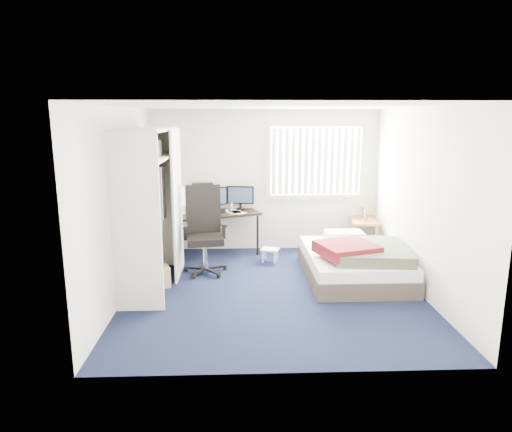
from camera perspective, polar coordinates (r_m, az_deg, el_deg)
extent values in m
plane|color=black|center=(6.44, 2.10, -9.27)|extent=(4.20, 4.20, 0.00)
plane|color=silver|center=(8.16, 1.07, 4.43)|extent=(4.00, 0.00, 4.00)
plane|color=silver|center=(4.06, 4.43, -3.71)|extent=(4.00, 0.00, 4.00)
plane|color=silver|center=(6.27, -16.37, 1.53)|extent=(0.00, 4.20, 4.20)
plane|color=silver|center=(6.56, 19.91, 1.75)|extent=(0.00, 4.20, 4.20)
plane|color=white|center=(5.99, 2.29, 13.56)|extent=(4.20, 4.20, 0.00)
cube|color=white|center=(8.20, 7.42, 6.83)|extent=(1.60, 0.02, 1.20)
cube|color=beige|center=(8.14, 7.58, 11.23)|extent=(1.72, 0.06, 0.06)
cube|color=beige|center=(8.26, 7.34, 2.45)|extent=(1.72, 0.06, 0.06)
cube|color=white|center=(8.14, 7.49, 6.79)|extent=(1.60, 0.04, 1.16)
cube|color=beige|center=(5.66, -14.78, -1.05)|extent=(0.60, 0.04, 2.20)
cube|color=beige|center=(7.39, -11.82, 2.16)|extent=(0.60, 0.04, 2.20)
cube|color=beige|center=(6.40, -13.59, 10.47)|extent=(0.60, 1.80, 0.04)
cube|color=beige|center=(6.42, -13.42, 7.08)|extent=(0.56, 1.74, 0.03)
cylinder|color=silver|center=(6.43, -13.36, 6.01)|extent=(0.03, 1.72, 0.03)
cube|color=#26262B|center=(6.39, -13.33, 1.90)|extent=(0.38, 1.10, 0.90)
cube|color=beige|center=(6.90, -9.80, 1.54)|extent=(0.03, 0.90, 2.20)
cube|color=white|center=(5.97, -14.31, 7.97)|extent=(0.38, 0.30, 0.24)
cube|color=gray|center=(6.46, -13.39, 8.22)|extent=(0.34, 0.28, 0.22)
cube|color=black|center=(7.89, -5.37, 0.30)|extent=(1.68, 1.19, 0.04)
cylinder|color=black|center=(7.53, -9.82, -3.37)|extent=(0.04, 0.04, 0.72)
cylinder|color=black|center=(8.09, -10.71, -2.30)|extent=(0.04, 0.04, 0.72)
cylinder|color=black|center=(7.93, 0.20, -2.39)|extent=(0.04, 0.04, 0.72)
cylinder|color=black|center=(8.46, -1.31, -1.44)|extent=(0.04, 0.04, 0.72)
cube|color=white|center=(7.83, -9.11, 2.34)|extent=(0.48, 0.20, 0.36)
cube|color=white|center=(7.83, -9.11, 2.34)|extent=(0.43, 0.16, 0.31)
cube|color=black|center=(7.96, -5.31, 2.47)|extent=(0.46, 0.19, 0.32)
cube|color=#1E2838|center=(7.96, -5.31, 2.47)|extent=(0.41, 0.15, 0.27)
cube|color=black|center=(8.07, -1.96, 2.65)|extent=(0.46, 0.19, 0.32)
cube|color=#1E2838|center=(8.07, -1.96, 2.65)|extent=(0.41, 0.15, 0.27)
cube|color=white|center=(7.74, -6.24, 0.28)|extent=(0.42, 0.27, 0.02)
cube|color=black|center=(7.83, -4.09, 0.48)|extent=(0.09, 0.11, 0.02)
cylinder|color=silver|center=(7.91, -3.15, 1.11)|extent=(0.08, 0.08, 0.16)
cube|color=white|center=(7.88, -5.37, 0.46)|extent=(0.38, 0.36, 0.00)
cube|color=black|center=(7.15, -6.33, -6.56)|extent=(0.73, 0.73, 0.13)
cylinder|color=silver|center=(7.08, -6.37, -4.83)|extent=(0.06, 0.06, 0.43)
cube|color=black|center=(7.01, -6.42, -2.90)|extent=(0.61, 0.61, 0.11)
cube|color=black|center=(7.15, -6.65, 0.94)|extent=(0.55, 0.18, 0.75)
cube|color=black|center=(7.10, -6.71, 3.49)|extent=(0.34, 0.17, 0.17)
cube|color=black|center=(6.94, -8.86, -1.20)|extent=(0.12, 0.31, 0.04)
cube|color=black|center=(6.98, -4.09, -1.01)|extent=(0.12, 0.31, 0.04)
cube|color=white|center=(7.58, 1.76, -4.20)|extent=(0.34, 0.30, 0.03)
cylinder|color=white|center=(7.58, 0.86, -5.10)|extent=(0.03, 0.03, 0.21)
cylinder|color=white|center=(7.71, 1.17, -4.78)|extent=(0.03, 0.03, 0.21)
cylinder|color=white|center=(7.52, 2.36, -5.23)|extent=(0.03, 0.03, 0.21)
cylinder|color=white|center=(7.66, 2.65, -4.91)|extent=(0.03, 0.03, 0.21)
cube|color=brown|center=(8.32, 13.27, -0.42)|extent=(0.57, 0.93, 0.04)
cube|color=brown|center=(7.99, 12.21, -3.12)|extent=(0.05, 0.05, 0.56)
cube|color=brown|center=(8.76, 11.73, -1.75)|extent=(0.05, 0.05, 0.56)
cube|color=brown|center=(8.03, 14.75, -3.17)|extent=(0.05, 0.05, 0.56)
cube|color=brown|center=(8.80, 14.05, -1.80)|extent=(0.05, 0.05, 0.56)
cube|color=brown|center=(8.11, 13.46, 0.03)|extent=(0.04, 0.14, 0.18)
cube|color=brown|center=(8.43, 13.21, 0.50)|extent=(0.04, 0.14, 0.18)
cube|color=#3F352D|center=(7.05, 12.05, -6.54)|extent=(1.42, 1.89, 0.24)
cube|color=white|center=(6.99, 12.13, -5.01)|extent=(1.38, 1.85, 0.17)
cube|color=beige|center=(7.57, 10.94, -2.42)|extent=(0.60, 0.40, 0.14)
cube|color=#383C2D|center=(6.76, 13.94, -4.37)|extent=(1.17, 1.27, 0.18)
cube|color=#500D13|center=(6.55, 11.27, -4.08)|extent=(0.93, 0.90, 0.16)
cube|color=#9E734F|center=(6.69, -12.40, -7.44)|extent=(0.44, 0.39, 0.28)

